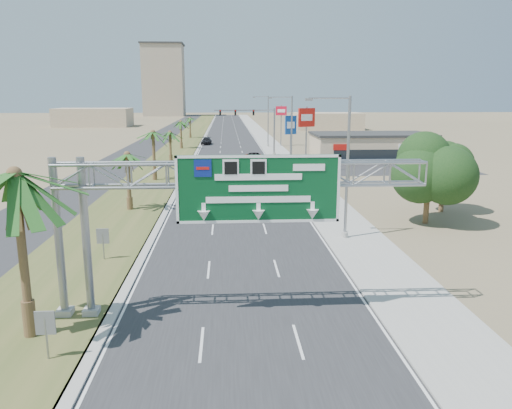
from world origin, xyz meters
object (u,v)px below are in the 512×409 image
at_px(car_left_lane, 195,182).
at_px(pole_sign_red_far, 281,114).
at_px(sign_gantry, 223,186).
at_px(car_right_lane, 255,158).
at_px(palm_near, 14,175).
at_px(signal_mast, 262,127).
at_px(pole_sign_red_near, 307,121).
at_px(car_far, 206,141).
at_px(pole_sign_blue, 291,127).
at_px(car_mid_lane, 237,166).
at_px(store_building, 371,147).

relative_size(car_left_lane, pole_sign_red_far, 0.52).
bearing_deg(sign_gantry, car_right_lane, 85.24).
height_order(palm_near, signal_mast, palm_near).
bearing_deg(sign_gantry, signal_mast, 84.26).
bearing_deg(pole_sign_red_near, palm_near, -112.56).
xyz_separation_m(car_left_lane, pole_sign_red_far, (14.63, 47.18, 5.71)).
bearing_deg(car_far, car_right_lane, -70.71).
bearing_deg(car_left_lane, palm_near, -91.91).
relative_size(pole_sign_red_near, pole_sign_blue, 1.22).
height_order(car_far, pole_sign_red_near, pole_sign_red_near).
distance_m(sign_gantry, pole_sign_red_near, 44.64).
distance_m(car_left_lane, car_right_lane, 22.18).
xyz_separation_m(palm_near, pole_sign_blue, (18.85, 61.56, -1.81)).
xyz_separation_m(car_right_lane, pole_sign_red_near, (6.22, -10.00, 6.01)).
xyz_separation_m(car_left_lane, pole_sign_red_near, (13.95, 10.79, 6.05)).
xyz_separation_m(signal_mast, car_right_lane, (-1.79, -8.71, -4.09)).
relative_size(sign_gantry, car_far, 3.49).
distance_m(sign_gantry, pole_sign_blue, 60.60).
distance_m(palm_near, signal_mast, 65.60).
bearing_deg(sign_gantry, car_left_lane, 95.77).
height_order(car_mid_lane, pole_sign_blue, pole_sign_blue).
relative_size(signal_mast, pole_sign_red_near, 1.19).
xyz_separation_m(car_mid_lane, pole_sign_red_far, (9.77, 34.73, 5.62)).
height_order(store_building, pole_sign_red_far, pole_sign_red_far).
relative_size(palm_near, car_mid_lane, 1.69).
distance_m(store_building, car_mid_lane, 24.21).
xyz_separation_m(car_mid_lane, pole_sign_blue, (9.15, 14.64, 4.31)).
height_order(store_building, car_left_lane, store_building).
height_order(sign_gantry, car_right_lane, sign_gantry).
bearing_deg(pole_sign_blue, signal_mast, 151.73).
distance_m(palm_near, pole_sign_blue, 64.41).
height_order(car_mid_lane, car_right_lane, car_mid_lane).
bearing_deg(palm_near, pole_sign_blue, 72.97).
distance_m(sign_gantry, signal_mast, 62.37).
xyz_separation_m(car_left_lane, car_right_lane, (7.73, 20.79, 0.04)).
bearing_deg(car_right_lane, store_building, 6.83).
xyz_separation_m(palm_near, car_mid_lane, (9.70, 46.92, -6.12)).
relative_size(palm_near, signal_mast, 0.81).
relative_size(car_left_lane, car_right_lane, 0.77).
distance_m(signal_mast, pole_sign_red_near, 19.32).
relative_size(signal_mast, store_building, 0.57).
bearing_deg(car_far, signal_mast, -60.97).
bearing_deg(pole_sign_red_near, car_right_lane, 121.89).
xyz_separation_m(signal_mast, pole_sign_red_far, (5.11, 17.68, 1.59)).
distance_m(signal_mast, car_right_lane, 9.78).
relative_size(palm_near, pole_sign_red_near, 0.96).
bearing_deg(car_mid_lane, palm_near, -107.38).
bearing_deg(pole_sign_red_far, store_building, -63.64).
relative_size(car_mid_lane, car_right_lane, 0.90).
bearing_deg(car_left_lane, car_mid_lane, 74.79).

